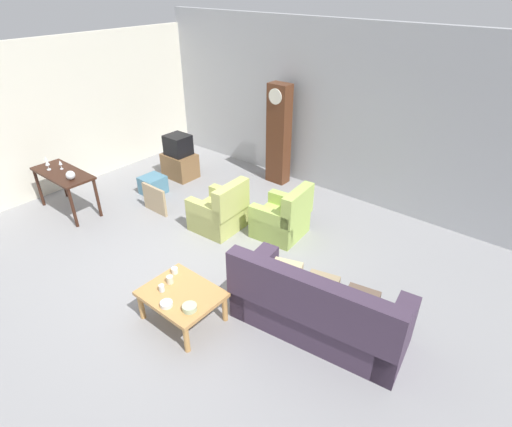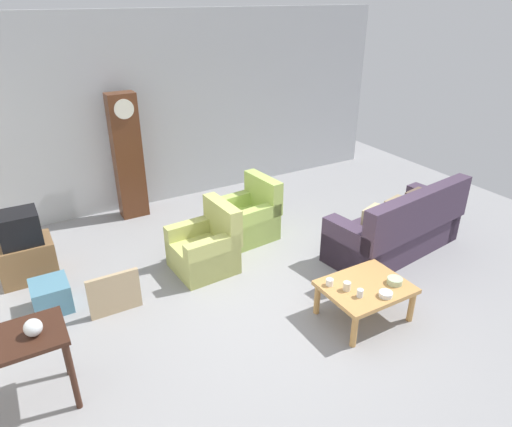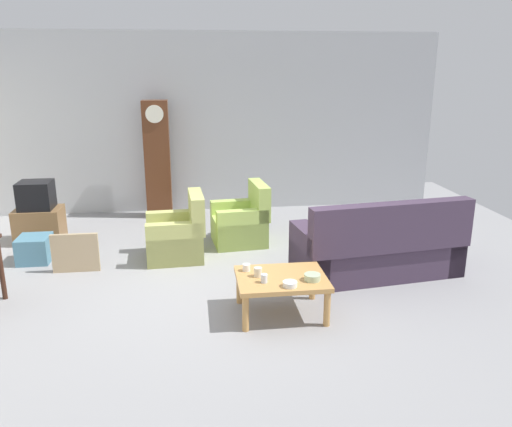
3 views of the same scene
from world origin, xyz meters
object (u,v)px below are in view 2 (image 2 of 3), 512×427
(tv_crt, at_px, (19,228))
(cup_cream_tall, at_px, (347,286))
(couch_floral, at_px, (397,230))
(coffee_table_wood, at_px, (365,290))
(cup_white_porcelain, at_px, (330,282))
(tv_stand_cabinet, at_px, (27,260))
(cup_blue_rimmed, at_px, (360,293))
(bowl_white_stacked, at_px, (386,294))
(armchair_olive_far, at_px, (249,218))
(storage_box_blue, at_px, (51,296))
(bowl_shallow_green, at_px, (395,281))
(framed_picture_leaning, at_px, (115,294))
(glass_dome_cloche, at_px, (33,328))
(grandfather_clock, at_px, (128,157))
(armchair_olive_near, at_px, (206,248))

(tv_crt, relative_size, cup_cream_tall, 4.82)
(cup_cream_tall, bearing_deg, couch_floral, 27.22)
(couch_floral, bearing_deg, coffee_table_wood, -147.70)
(couch_floral, relative_size, cup_white_porcelain, 25.87)
(tv_stand_cabinet, height_order, cup_cream_tall, cup_cream_tall)
(cup_blue_rimmed, xyz_separation_m, cup_cream_tall, (-0.04, 0.17, 0.00))
(cup_blue_rimmed, bearing_deg, bowl_white_stacked, -28.56)
(coffee_table_wood, xyz_separation_m, cup_blue_rimmed, (-0.21, -0.13, 0.11))
(armchair_olive_far, height_order, tv_stand_cabinet, armchair_olive_far)
(storage_box_blue, height_order, cup_white_porcelain, cup_white_porcelain)
(tv_stand_cabinet, bearing_deg, storage_box_blue, -79.77)
(coffee_table_wood, height_order, bowl_shallow_green, bowl_shallow_green)
(framed_picture_leaning, relative_size, cup_white_porcelain, 7.07)
(storage_box_blue, distance_m, cup_blue_rimmed, 3.59)
(tv_stand_cabinet, bearing_deg, coffee_table_wood, -41.04)
(armchair_olive_far, xyz_separation_m, coffee_table_wood, (0.19, -2.38, 0.07))
(coffee_table_wood, bearing_deg, glass_dome_cloche, 171.51)
(tv_crt, height_order, cup_white_porcelain, tv_crt)
(bowl_shallow_green, bearing_deg, grandfather_clock, 113.55)
(grandfather_clock, bearing_deg, coffee_table_wood, -69.46)
(couch_floral, bearing_deg, armchair_olive_far, 137.31)
(framed_picture_leaning, bearing_deg, cup_white_porcelain, -31.79)
(armchair_olive_far, height_order, framed_picture_leaning, armchair_olive_far)
(armchair_olive_near, xyz_separation_m, cup_blue_rimmed, (0.93, -1.99, 0.18))
(grandfather_clock, bearing_deg, cup_white_porcelain, -73.22)
(tv_stand_cabinet, bearing_deg, tv_crt, 0.00)
(armchair_olive_near, height_order, tv_stand_cabinet, armchair_olive_near)
(glass_dome_cloche, height_order, cup_white_porcelain, glass_dome_cloche)
(armchair_olive_far, bearing_deg, couch_floral, -42.69)
(armchair_olive_near, bearing_deg, couch_floral, -20.64)
(framed_picture_leaning, bearing_deg, tv_stand_cabinet, 121.05)
(tv_stand_cabinet, bearing_deg, cup_blue_rimmed, -44.18)
(cup_white_porcelain, distance_m, cup_cream_tall, 0.20)
(armchair_olive_far, bearing_deg, cup_blue_rimmed, -90.47)
(couch_floral, xyz_separation_m, cup_blue_rimmed, (-1.63, -1.03, 0.13))
(grandfather_clock, height_order, bowl_white_stacked, grandfather_clock)
(armchair_olive_far, distance_m, tv_crt, 3.13)
(storage_box_blue, bearing_deg, armchair_olive_near, -3.04)
(glass_dome_cloche, height_order, bowl_shallow_green, glass_dome_cloche)
(couch_floral, relative_size, cup_blue_rimmed, 24.12)
(glass_dome_cloche, height_order, cup_blue_rimmed, glass_dome_cloche)
(armchair_olive_far, bearing_deg, cup_cream_tall, -91.54)
(armchair_olive_far, distance_m, cup_white_porcelain, 2.19)
(armchair_olive_near, xyz_separation_m, tv_crt, (-2.12, 0.97, 0.43))
(tv_crt, xyz_separation_m, bowl_white_stacked, (3.30, -3.10, -0.27))
(armchair_olive_near, distance_m, framed_picture_leaning, 1.37)
(storage_box_blue, relative_size, bowl_shallow_green, 2.56)
(armchair_olive_far, bearing_deg, grandfather_clock, 128.93)
(tv_stand_cabinet, bearing_deg, armchair_olive_near, -24.64)
(armchair_olive_far, height_order, bowl_white_stacked, armchair_olive_far)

